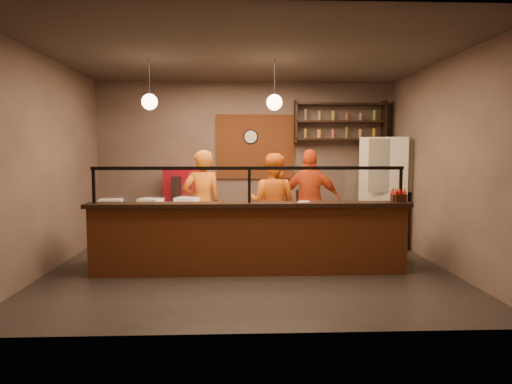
{
  "coord_description": "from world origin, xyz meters",
  "views": [
    {
      "loc": [
        -0.17,
        -6.86,
        1.79
      ],
      "look_at": [
        0.12,
        0.3,
        1.16
      ],
      "focal_mm": 32.0,
      "sensor_mm": 36.0,
      "label": 1
    }
  ],
  "objects_px": {
    "cook_mid": "(272,203)",
    "cook_left": "(202,204)",
    "cook_right": "(310,201)",
    "pizza_dough": "(224,209)",
    "red_cooler": "(185,205)",
    "condiment_caddy": "(399,198)",
    "fridge": "(383,192)",
    "pepper_mill": "(297,196)",
    "wall_clock": "(251,137)"
  },
  "relations": [
    {
      "from": "cook_right",
      "to": "pepper_mill",
      "type": "xyz_separation_m",
      "value": [
        -0.42,
        -1.41,
        0.23
      ]
    },
    {
      "from": "cook_right",
      "to": "pepper_mill",
      "type": "relative_size",
      "value": 10.02
    },
    {
      "from": "pepper_mill",
      "to": "cook_mid",
      "type": "bearing_deg",
      "value": 100.41
    },
    {
      "from": "wall_clock",
      "to": "pepper_mill",
      "type": "relative_size",
      "value": 1.63
    },
    {
      "from": "cook_left",
      "to": "pepper_mill",
      "type": "distance_m",
      "value": 1.87
    },
    {
      "from": "cook_right",
      "to": "fridge",
      "type": "xyz_separation_m",
      "value": [
        1.47,
        0.5,
        0.11
      ]
    },
    {
      "from": "cook_right",
      "to": "condiment_caddy",
      "type": "distance_m",
      "value": 1.81
    },
    {
      "from": "wall_clock",
      "to": "fridge",
      "type": "xyz_separation_m",
      "value": [
        2.5,
        -0.79,
        -1.07
      ]
    },
    {
      "from": "cook_right",
      "to": "condiment_caddy",
      "type": "bearing_deg",
      "value": 138.62
    },
    {
      "from": "red_cooler",
      "to": "pepper_mill",
      "type": "distance_m",
      "value": 3.09
    },
    {
      "from": "cook_left",
      "to": "condiment_caddy",
      "type": "bearing_deg",
      "value": 135.98
    },
    {
      "from": "cook_left",
      "to": "cook_right",
      "type": "distance_m",
      "value": 1.93
    },
    {
      "from": "wall_clock",
      "to": "condiment_caddy",
      "type": "height_order",
      "value": "wall_clock"
    },
    {
      "from": "fridge",
      "to": "pizza_dough",
      "type": "distance_m",
      "value": 3.33
    },
    {
      "from": "cook_left",
      "to": "pepper_mill",
      "type": "relative_size",
      "value": 9.92
    },
    {
      "from": "cook_mid",
      "to": "cook_right",
      "type": "height_order",
      "value": "cook_right"
    },
    {
      "from": "fridge",
      "to": "condiment_caddy",
      "type": "xyz_separation_m",
      "value": [
        -0.4,
        -1.95,
        0.09
      ]
    },
    {
      "from": "red_cooler",
      "to": "cook_right",
      "type": "bearing_deg",
      "value": 2.04
    },
    {
      "from": "fridge",
      "to": "cook_mid",
      "type": "bearing_deg",
      "value": -147.56
    },
    {
      "from": "pizza_dough",
      "to": "wall_clock",
      "type": "bearing_deg",
      "value": 78.26
    },
    {
      "from": "cook_mid",
      "to": "condiment_caddy",
      "type": "xyz_separation_m",
      "value": [
        1.75,
        -1.43,
        0.23
      ]
    },
    {
      "from": "condiment_caddy",
      "to": "cook_right",
      "type": "bearing_deg",
      "value": 126.57
    },
    {
      "from": "cook_right",
      "to": "red_cooler",
      "type": "height_order",
      "value": "cook_right"
    },
    {
      "from": "cook_right",
      "to": "pizza_dough",
      "type": "bearing_deg",
      "value": 45.47
    },
    {
      "from": "pizza_dough",
      "to": "pepper_mill",
      "type": "xyz_separation_m",
      "value": [
        1.08,
        -0.42,
        0.25
      ]
    },
    {
      "from": "cook_left",
      "to": "cook_mid",
      "type": "xyz_separation_m",
      "value": [
        1.22,
        0.28,
        -0.03
      ]
    },
    {
      "from": "cook_left",
      "to": "cook_right",
      "type": "xyz_separation_m",
      "value": [
        1.9,
        0.3,
        0.01
      ]
    },
    {
      "from": "wall_clock",
      "to": "cook_mid",
      "type": "relative_size",
      "value": 0.17
    },
    {
      "from": "cook_right",
      "to": "cook_left",
      "type": "bearing_deg",
      "value": 21.09
    },
    {
      "from": "pizza_dough",
      "to": "condiment_caddy",
      "type": "height_order",
      "value": "condiment_caddy"
    },
    {
      "from": "cook_mid",
      "to": "cook_right",
      "type": "bearing_deg",
      "value": -155.79
    },
    {
      "from": "cook_right",
      "to": "pizza_dough",
      "type": "xyz_separation_m",
      "value": [
        -1.5,
        -0.99,
        -0.01
      ]
    },
    {
      "from": "cook_left",
      "to": "cook_mid",
      "type": "bearing_deg",
      "value": 170.05
    },
    {
      "from": "cook_left",
      "to": "cook_mid",
      "type": "relative_size",
      "value": 1.03
    },
    {
      "from": "cook_left",
      "to": "condiment_caddy",
      "type": "relative_size",
      "value": 9.01
    },
    {
      "from": "wall_clock",
      "to": "fridge",
      "type": "relative_size",
      "value": 0.15
    },
    {
      "from": "cook_right",
      "to": "fridge",
      "type": "bearing_deg",
      "value": -149.04
    },
    {
      "from": "cook_mid",
      "to": "cook_left",
      "type": "bearing_deg",
      "value": 35.69
    },
    {
      "from": "fridge",
      "to": "pepper_mill",
      "type": "bearing_deg",
      "value": -115.88
    },
    {
      "from": "cook_left",
      "to": "fridge",
      "type": "bearing_deg",
      "value": 170.42
    },
    {
      "from": "red_cooler",
      "to": "wall_clock",
      "type": "bearing_deg",
      "value": 38.21
    },
    {
      "from": "cook_left",
      "to": "fridge",
      "type": "relative_size",
      "value": 0.88
    },
    {
      "from": "pizza_dough",
      "to": "fridge",
      "type": "bearing_deg",
      "value": 26.7
    },
    {
      "from": "condiment_caddy",
      "to": "pepper_mill",
      "type": "height_order",
      "value": "pepper_mill"
    },
    {
      "from": "red_cooler",
      "to": "pizza_dough",
      "type": "height_order",
      "value": "red_cooler"
    },
    {
      "from": "wall_clock",
      "to": "cook_left",
      "type": "distance_m",
      "value": 2.17
    },
    {
      "from": "cook_left",
      "to": "pizza_dough",
      "type": "bearing_deg",
      "value": 97.09
    },
    {
      "from": "cook_mid",
      "to": "condiment_caddy",
      "type": "height_order",
      "value": "cook_mid"
    },
    {
      "from": "fridge",
      "to": "pepper_mill",
      "type": "height_order",
      "value": "fridge"
    },
    {
      "from": "cook_mid",
      "to": "fridge",
      "type": "height_order",
      "value": "fridge"
    }
  ]
}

